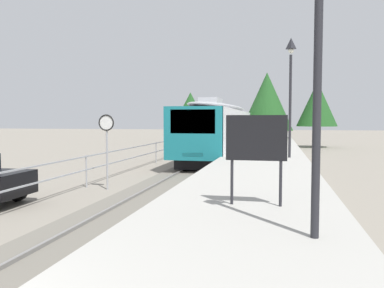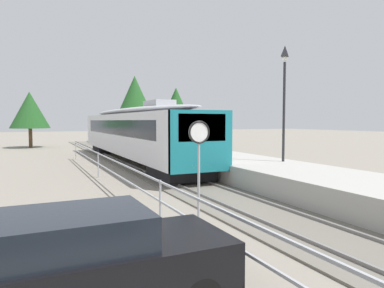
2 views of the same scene
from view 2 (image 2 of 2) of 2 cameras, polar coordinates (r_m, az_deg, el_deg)
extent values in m
plane|color=gray|center=(19.20, -14.46, -4.75)|extent=(160.00, 160.00, 0.00)
cube|color=#6B665B|center=(19.95, -5.94, -4.24)|extent=(3.20, 60.00, 0.06)
cube|color=slate|center=(19.72, -7.92, -4.15)|extent=(0.08, 60.00, 0.08)
cube|color=slate|center=(20.19, -4.00, -3.94)|extent=(0.08, 60.00, 0.08)
cube|color=silver|center=(24.03, -9.43, 1.72)|extent=(2.80, 20.68, 2.55)
cube|color=#19757F|center=(14.44, 1.51, 0.44)|extent=(2.80, 0.24, 2.55)
cube|color=black|center=(14.35, 1.65, 2.66)|extent=(2.13, 0.08, 1.12)
cube|color=black|center=(24.02, -9.44, 2.69)|extent=(2.82, 17.37, 0.92)
ellipsoid|color=#A8AAAF|center=(24.03, -9.47, 5.19)|extent=(2.69, 19.85, 0.44)
cube|color=#A8AAAF|center=(19.11, -5.31, 6.44)|extent=(1.10, 2.20, 0.36)
cube|color=#EAE5C6|center=(14.47, 1.62, -3.51)|extent=(1.00, 0.10, 0.20)
cube|color=black|center=(16.68, -2.03, -4.47)|extent=(2.24, 3.20, 0.55)
cube|color=black|center=(31.83, -13.23, -0.64)|extent=(2.24, 3.20, 0.55)
cube|color=#A8A59E|center=(21.17, 2.41, -2.62)|extent=(3.90, 60.00, 0.90)
cylinder|color=#232328|center=(17.04, 14.57, 4.98)|extent=(0.12, 0.12, 4.60)
pyramid|color=#232328|center=(17.34, 14.73, 14.27)|extent=(0.34, 0.34, 0.50)
sphere|color=silver|center=(17.28, 14.71, 13.23)|extent=(0.24, 0.24, 0.24)
cylinder|color=#9EA0A5|center=(9.51, 1.08, -6.54)|extent=(0.07, 0.07, 2.20)
cylinder|color=white|center=(9.34, 1.15, 1.92)|extent=(0.60, 0.03, 0.60)
torus|color=black|center=(9.33, 1.19, 1.91)|extent=(0.61, 0.05, 0.61)
cube|color=#9EA0A5|center=(9.37, -5.14, -6.09)|extent=(0.05, 36.00, 0.05)
cube|color=#9EA0A5|center=(9.47, -5.12, -9.15)|extent=(0.05, 36.00, 0.05)
cylinder|color=#9EA0A5|center=(9.48, -5.12, -9.51)|extent=(0.06, 0.06, 1.25)
cylinder|color=#9EA0A5|center=(18.09, -14.85, -3.27)|extent=(0.06, 0.06, 1.25)
cylinder|color=#9EA0A5|center=(26.96, -18.21, -1.06)|extent=(0.06, 0.06, 1.25)
cube|color=black|center=(5.59, -15.43, -18.77)|extent=(4.01, 1.79, 0.72)
cube|color=black|center=(5.35, -18.25, -12.93)|extent=(2.01, 1.57, 0.50)
cylinder|color=black|center=(6.75, -4.93, -17.92)|extent=(0.62, 0.21, 0.62)
cylinder|color=brown|center=(36.53, -2.57, 0.92)|extent=(0.36, 0.36, 1.99)
cone|color=#1E4C1E|center=(36.51, -2.58, 5.78)|extent=(3.75, 3.75, 4.20)
cylinder|color=brown|center=(34.11, -9.11, 0.35)|extent=(0.36, 0.36, 1.60)
cone|color=#1E4C1E|center=(34.08, -9.17, 6.25)|extent=(4.88, 4.88, 5.42)
cylinder|color=brown|center=(40.51, -24.54, 0.89)|extent=(0.36, 0.36, 2.03)
cone|color=#1E4C1E|center=(40.48, -24.65, 5.00)|extent=(3.97, 3.97, 3.78)
camera|label=1|loc=(11.58, 92.41, -1.11)|focal=37.31mm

